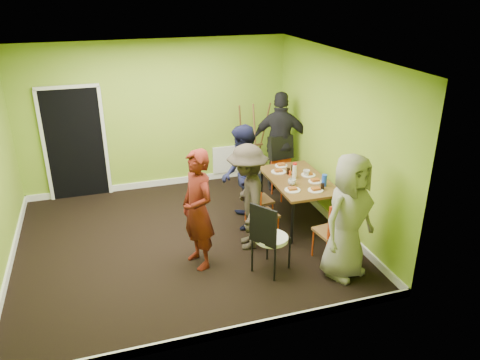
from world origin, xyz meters
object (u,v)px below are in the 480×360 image
object	(u,v)px
chair_left_far	(255,196)
chair_back_end	(282,154)
chair_bentwood	(268,235)
blue_bottle	(324,180)
chair_front_end	(335,228)
person_back_end	(281,142)
chair_left_near	(260,211)
thermos	(295,171)
dining_table	(298,182)
person_standing	(198,210)
person_left_near	(247,197)
orange_bottle	(290,173)
easel	(253,144)
person_left_far	(242,177)
person_front_end	(348,217)

from	to	relation	value
chair_left_far	chair_back_end	world-z (taller)	chair_back_end
chair_bentwood	blue_bottle	xyz separation A→B (m)	(1.28, 0.92, 0.26)
chair_front_end	person_back_end	distance (m)	2.65
chair_left_near	thermos	bearing A→B (deg)	110.42
dining_table	person_standing	xyz separation A→B (m)	(-1.86, -0.80, 0.17)
blue_bottle	person_left_near	distance (m)	1.34
person_left_near	dining_table	bearing A→B (deg)	129.81
chair_back_end	chair_front_end	distance (m)	2.45
orange_bottle	person_back_end	distance (m)	1.12
chair_bentwood	person_left_near	world-z (taller)	person_left_near
easel	blue_bottle	xyz separation A→B (m)	(0.45, -2.15, 0.05)
person_standing	person_back_end	world-z (taller)	person_back_end
chair_left_far	person_standing	bearing A→B (deg)	-60.30
chair_front_end	blue_bottle	size ratio (longest dim) A/B	5.09
chair_front_end	chair_left_far	bearing A→B (deg)	109.58
chair_back_end	blue_bottle	distance (m)	1.48
blue_bottle	person_standing	size ratio (longest dim) A/B	0.11
chair_back_end	person_back_end	distance (m)	0.24
chair_left_near	chair_bentwood	distance (m)	0.88
person_standing	orange_bottle	bearing A→B (deg)	101.77
chair_front_end	person_left_far	distance (m)	1.74
orange_bottle	person_back_end	world-z (taller)	person_back_end
thermos	person_left_near	distance (m)	1.17
chair_front_end	person_front_end	distance (m)	0.45
easel	person_left_near	xyz separation A→B (m)	(-0.87, -2.31, 0.01)
chair_left_near	chair_bentwood	world-z (taller)	chair_bentwood
orange_bottle	person_left_near	world-z (taller)	person_left_near
person_back_end	chair_left_far	bearing A→B (deg)	75.43
person_standing	person_back_end	distance (m)	2.92
dining_table	chair_back_end	bearing A→B (deg)	82.08
chair_left_near	person_left_near	xyz separation A→B (m)	(-0.24, -0.09, 0.30)
thermos	orange_bottle	distance (m)	0.15
chair_front_end	thermos	world-z (taller)	thermos
chair_bentwood	person_back_end	distance (m)	2.86
person_left_far	person_front_end	distance (m)	1.98
thermos	orange_bottle	world-z (taller)	thermos
chair_left_near	orange_bottle	bearing A→B (deg)	117.38
thermos	person_left_near	xyz separation A→B (m)	(-1.01, -0.59, -0.06)
person_standing	person_front_end	bearing A→B (deg)	48.53
thermos	person_standing	bearing A→B (deg)	-154.51
chair_left_far	chair_left_near	world-z (taller)	chair_left_far
chair_left_far	person_back_end	bearing A→B (deg)	135.18
orange_bottle	person_left_far	world-z (taller)	person_left_far
chair_bentwood	orange_bottle	distance (m)	1.77
person_left_far	person_left_near	distance (m)	0.67
dining_table	orange_bottle	xyz separation A→B (m)	(-0.07, 0.19, 0.09)
chair_back_end	person_standing	xyz separation A→B (m)	(-2.02, -1.90, 0.08)
chair_left_near	person_front_end	bearing A→B (deg)	21.34
dining_table	easel	bearing A→B (deg)	95.87
chair_bentwood	person_standing	world-z (taller)	person_standing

